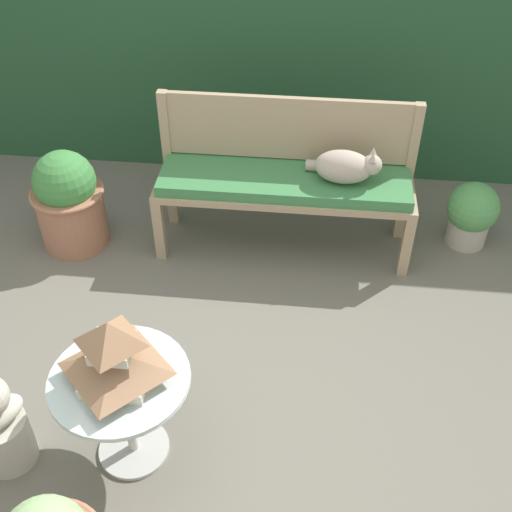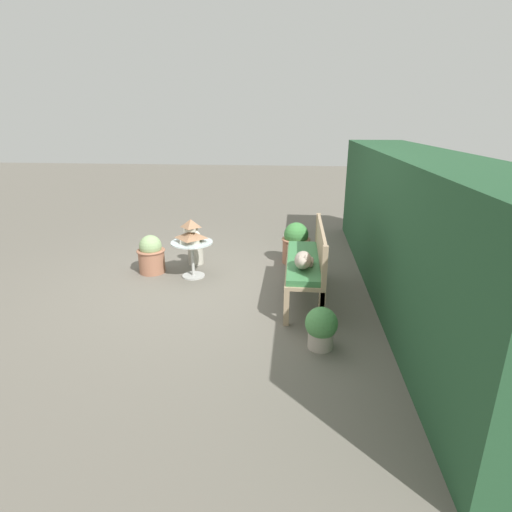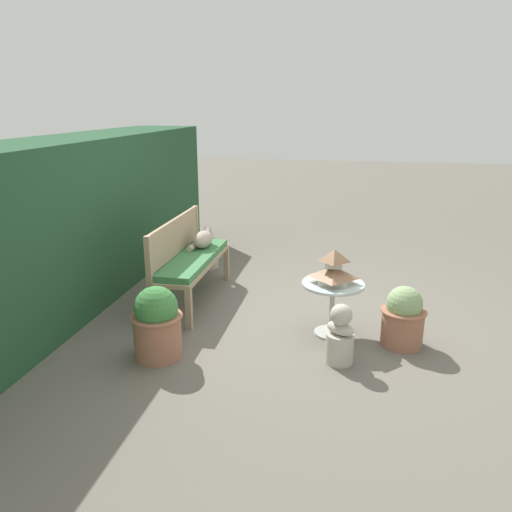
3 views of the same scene
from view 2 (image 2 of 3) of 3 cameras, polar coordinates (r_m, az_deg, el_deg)
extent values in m
plane|color=#666056|center=(5.44, -6.12, -4.34)|extent=(30.00, 30.00, 0.00)
cube|color=#234C2D|center=(5.26, 21.89, 3.75)|extent=(6.40, 0.99, 1.77)
cube|color=tan|center=(5.73, 4.76, -0.86)|extent=(0.06, 0.06, 0.42)
cube|color=tan|center=(4.37, 4.36, -7.38)|extent=(0.06, 0.06, 0.42)
cube|color=tan|center=(5.74, 8.49, -0.98)|extent=(0.06, 0.06, 0.42)
cube|color=tan|center=(4.38, 9.29, -7.52)|extent=(0.06, 0.06, 0.42)
cube|color=tan|center=(4.96, 6.81, -1.32)|extent=(1.53, 0.43, 0.04)
cube|color=#387542|center=(4.94, 6.84, -0.73)|extent=(1.47, 0.40, 0.07)
cube|color=tan|center=(5.66, 8.71, 1.45)|extent=(0.06, 0.06, 0.92)
cube|color=tan|center=(4.27, 9.61, -4.48)|extent=(0.06, 0.06, 0.92)
cube|color=tan|center=(4.87, 9.26, 1.83)|extent=(1.47, 0.04, 0.39)
ellipsoid|color=#A89989|center=(4.58, 6.73, -0.58)|extent=(0.34, 0.22, 0.19)
sphere|color=#A89989|center=(4.42, 6.61, -0.86)|extent=(0.12, 0.12, 0.12)
cone|color=#A89989|center=(4.40, 7.06, -0.03)|extent=(0.04, 0.04, 0.05)
cone|color=#A89989|center=(4.40, 6.23, 0.01)|extent=(0.04, 0.04, 0.05)
cylinder|color=#A89989|center=(4.72, 7.80, -0.84)|extent=(0.18, 0.08, 0.07)
cylinder|color=#B7B7B2|center=(5.82, -8.91, -2.79)|extent=(0.32, 0.32, 0.02)
cylinder|color=#B7B7B2|center=(5.73, -9.03, -0.52)|extent=(0.04, 0.04, 0.51)
cylinder|color=silver|center=(5.65, -9.16, 1.96)|extent=(0.59, 0.59, 0.01)
torus|color=#B7B7B2|center=(5.66, -9.16, 1.85)|extent=(0.59, 0.59, 0.02)
cube|color=beige|center=(5.64, -9.18, 2.30)|extent=(0.26, 0.26, 0.06)
pyramid|color=#936B4C|center=(5.62, -9.23, 3.08)|extent=(0.35, 0.35, 0.10)
cube|color=beige|center=(5.60, -9.27, 3.84)|extent=(0.16, 0.16, 0.05)
pyramid|color=#936B4C|center=(5.58, -9.31, 4.65)|extent=(0.22, 0.22, 0.11)
cylinder|color=#B7B2A3|center=(6.29, -8.61, 0.11)|extent=(0.24, 0.24, 0.27)
ellipsoid|color=#B7B2A3|center=(6.24, -8.69, 1.70)|extent=(0.27, 0.30, 0.10)
sphere|color=#B7B2A3|center=(6.20, -8.74, 2.79)|extent=(0.19, 0.19, 0.19)
cylinder|color=#9E664C|center=(6.04, -14.66, -0.70)|extent=(0.37, 0.37, 0.35)
torus|color=#9E664C|center=(5.99, -14.79, 0.75)|extent=(0.41, 0.41, 0.03)
sphere|color=#89A870|center=(5.97, -14.84, 1.38)|extent=(0.32, 0.32, 0.32)
cylinder|color=#9E664C|center=(6.27, 5.69, 0.78)|extent=(0.41, 0.41, 0.39)
torus|color=#9E664C|center=(6.22, 5.74, 2.38)|extent=(0.45, 0.45, 0.03)
sphere|color=#3D7F3D|center=(6.20, 5.77, 3.07)|extent=(0.38, 0.38, 0.38)
cylinder|color=#ADA393|center=(4.06, 9.20, -11.46)|extent=(0.25, 0.25, 0.21)
torus|color=#ADA393|center=(4.01, 9.27, -10.31)|extent=(0.28, 0.28, 0.03)
sphere|color=#4C8E4C|center=(3.98, 9.32, -9.46)|extent=(0.32, 0.32, 0.32)
camera|label=1|loc=(5.43, -30.47, 21.39)|focal=45.00mm
camera|label=3|loc=(9.77, -3.71, 18.79)|focal=35.00mm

